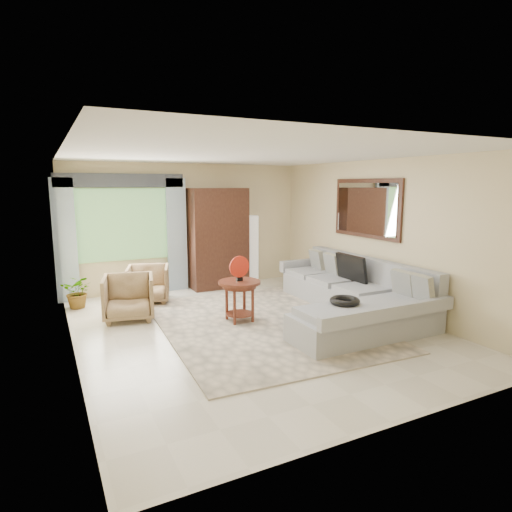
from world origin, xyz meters
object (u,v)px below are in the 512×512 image
sectional_sofa (352,299)px  coffee_table (240,300)px  armoire (218,238)px  armchair_left (129,297)px  potted_plant (78,292)px  tv_screen (351,268)px  floor_lamp (251,250)px  armchair_right (148,284)px

sectional_sofa → coffee_table: size_ratio=5.17×
coffee_table → armoire: 2.52m
armchair_left → coffee_table: bearing=-19.1°
armchair_left → potted_plant: 1.26m
armchair_left → armoire: armoire is taller
sectional_sofa → potted_plant: bearing=147.9°
potted_plant → armoire: armoire is taller
tv_screen → floor_lamp: size_ratio=0.49×
sectional_sofa → armchair_right: bearing=140.3°
armchair_right → potted_plant: armchair_right is taller
tv_screen → armchair_right: size_ratio=0.97×
sectional_sofa → armchair_left: 3.68m
armchair_right → armoire: size_ratio=0.36×
potted_plant → armoire: bearing=7.2°
sectional_sofa → armchair_right: size_ratio=4.54×
armchair_left → armchair_right: (0.51, 0.89, -0.02)m
armchair_right → potted_plant: bearing=-171.5°
armchair_right → floor_lamp: (2.42, 0.59, 0.40)m
tv_screen → floor_lamp: floor_lamp is taller
potted_plant → floor_lamp: floor_lamp is taller
sectional_sofa → armoire: (-1.23, 2.90, 0.77)m
coffee_table → floor_lamp: floor_lamp is taller
coffee_table → armchair_right: bearing=119.6°
armchair_left → potted_plant: (-0.68, 1.06, -0.07)m
armchair_left → potted_plant: armchair_left is taller
tv_screen → armoire: (-1.50, 2.52, 0.33)m
armchair_right → coffee_table: bearing=-43.7°
sectional_sofa → armoire: 3.24m
armchair_left → armchair_right: size_ratio=1.05×
sectional_sofa → potted_plant: size_ratio=5.82×
tv_screen → coffee_table: size_ratio=1.11×
tv_screen → armchair_left: size_ratio=0.92×
armoire → armchair_left: bearing=-146.5°
armchair_right → floor_lamp: 2.52m
tv_screen → floor_lamp: bearing=105.2°
armoire → armchair_right: bearing=-162.0°
armchair_left → floor_lamp: size_ratio=0.54×
armoire → floor_lamp: (0.80, 0.06, -0.30)m
floor_lamp → armchair_right: bearing=-166.4°
floor_lamp → potted_plant: bearing=-173.5°
potted_plant → tv_screen: bearing=-26.6°
coffee_table → armchair_right: (-1.04, 1.83, -0.00)m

